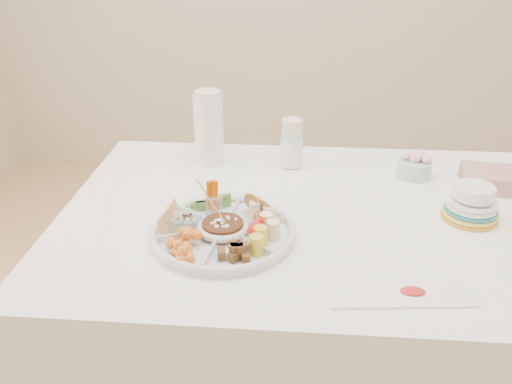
# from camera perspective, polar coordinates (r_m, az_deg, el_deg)

# --- Properties ---
(dining_table) EXTENTS (1.52, 1.02, 0.76)m
(dining_table) POSITION_cam_1_polar(r_m,az_deg,el_deg) (1.79, 6.48, -12.91)
(dining_table) COLOR white
(dining_table) RESTS_ON floor
(party_tray) EXTENTS (0.49, 0.49, 0.04)m
(party_tray) POSITION_cam_1_polar(r_m,az_deg,el_deg) (1.44, -3.51, -4.00)
(party_tray) COLOR silver
(party_tray) RESTS_ON dining_table
(bean_dip) EXTENTS (0.14, 0.14, 0.04)m
(bean_dip) POSITION_cam_1_polar(r_m,az_deg,el_deg) (1.43, -3.52, -3.74)
(bean_dip) COLOR #3B180D
(bean_dip) RESTS_ON party_tray
(tortillas) EXTENTS (0.13, 0.13, 0.06)m
(tortillas) POSITION_cam_1_polar(r_m,az_deg,el_deg) (1.51, 0.02, -1.45)
(tortillas) COLOR olive
(tortillas) RESTS_ON party_tray
(carrot_cucumber) EXTENTS (0.14, 0.14, 0.10)m
(carrot_cucumber) POSITION_cam_1_polar(r_m,az_deg,el_deg) (1.53, -4.74, -0.27)
(carrot_cucumber) COLOR #CF5D00
(carrot_cucumber) RESTS_ON party_tray
(pita_raisins) EXTENTS (0.15, 0.15, 0.06)m
(pita_raisins) POSITION_cam_1_polar(r_m,az_deg,el_deg) (1.46, -8.43, -2.67)
(pita_raisins) COLOR tan
(pita_raisins) RESTS_ON party_tray
(cherries) EXTENTS (0.16, 0.16, 0.05)m
(cherries) POSITION_cam_1_polar(r_m,az_deg,el_deg) (1.36, -7.48, -5.55)
(cherries) COLOR orange
(cherries) RESTS_ON party_tray
(granola_chunks) EXTENTS (0.12, 0.12, 0.04)m
(granola_chunks) POSITION_cam_1_polar(r_m,az_deg,el_deg) (1.32, -2.14, -6.26)
(granola_chunks) COLOR brown
(granola_chunks) RESTS_ON party_tray
(banana_tomato) EXTENTS (0.15, 0.15, 0.09)m
(banana_tomato) POSITION_cam_1_polar(r_m,az_deg,el_deg) (1.39, 1.61, -3.32)
(banana_tomato) COLOR #DBC37D
(banana_tomato) RESTS_ON party_tray
(cup_stack) EXTENTS (0.09, 0.09, 0.21)m
(cup_stack) POSITION_cam_1_polar(r_m,az_deg,el_deg) (1.82, 3.80, 5.73)
(cup_stack) COLOR silver
(cup_stack) RESTS_ON dining_table
(thermos) EXTENTS (0.12, 0.12, 0.26)m
(thermos) POSITION_cam_1_polar(r_m,az_deg,el_deg) (1.85, -4.99, 6.84)
(thermos) COLOR white
(thermos) RESTS_ON dining_table
(flower_bowl) EXTENTS (0.12, 0.12, 0.08)m
(flower_bowl) POSITION_cam_1_polar(r_m,az_deg,el_deg) (1.84, 16.35, 2.73)
(flower_bowl) COLOR #B1C1B8
(flower_bowl) RESTS_ON dining_table
(napkin_stack) EXTENTS (0.18, 0.17, 0.06)m
(napkin_stack) POSITION_cam_1_polar(r_m,az_deg,el_deg) (1.85, 23.39, 1.28)
(napkin_stack) COLOR tan
(napkin_stack) RESTS_ON dining_table
(plate_stack) EXTENTS (0.19, 0.19, 0.10)m
(plate_stack) POSITION_cam_1_polar(r_m,az_deg,el_deg) (1.63, 21.79, -1.05)
(plate_stack) COLOR gold
(plate_stack) RESTS_ON dining_table
(placemat) EXTENTS (0.33, 0.14, 0.01)m
(placemat) POSITION_cam_1_polar(r_m,az_deg,el_deg) (1.28, 14.80, -10.21)
(placemat) COLOR white
(placemat) RESTS_ON dining_table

